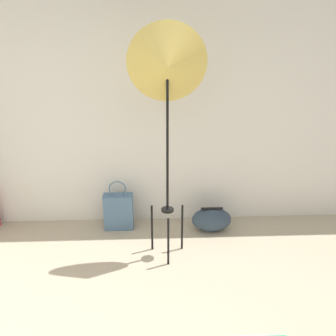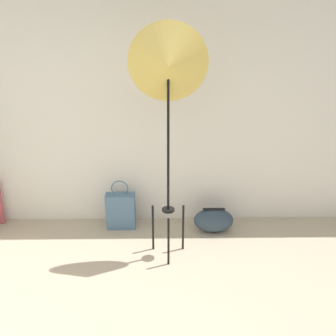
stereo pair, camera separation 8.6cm
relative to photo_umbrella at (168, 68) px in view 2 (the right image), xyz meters
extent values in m
cube|color=silver|center=(-0.12, 0.70, -0.39)|extent=(8.00, 0.05, 2.60)
cylinder|color=black|center=(0.00, -0.16, -1.46)|extent=(0.02, 0.02, 0.46)
cylinder|color=black|center=(-0.14, 0.08, -1.46)|extent=(0.02, 0.02, 0.46)
cylinder|color=black|center=(0.14, 0.08, -1.46)|extent=(0.02, 0.02, 0.46)
cylinder|color=black|center=(0.00, 0.00, -1.23)|extent=(0.11, 0.11, 0.02)
cylinder|color=black|center=(0.00, 0.00, -0.60)|extent=(0.02, 0.02, 1.26)
cone|color=#D1B251|center=(0.00, 0.00, 0.02)|extent=(0.64, 0.24, 0.66)
cube|color=slate|center=(-0.48, 0.50, -1.51)|extent=(0.30, 0.13, 0.38)
torus|color=slate|center=(-0.48, 0.50, -1.25)|extent=(0.18, 0.01, 0.18)
ellipsoid|color=#2D3D4C|center=(0.47, 0.41, -1.57)|extent=(0.40, 0.25, 0.25)
cube|color=black|center=(0.47, 0.41, -1.44)|extent=(0.22, 0.04, 0.01)
camera|label=1|loc=(-0.13, -3.11, 0.40)|focal=42.00mm
camera|label=2|loc=(-0.05, -3.11, 0.40)|focal=42.00mm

